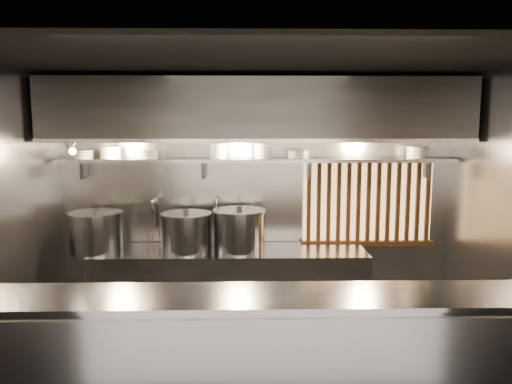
{
  "coord_description": "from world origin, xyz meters",
  "views": [
    {
      "loc": [
        -0.12,
        -4.24,
        2.31
      ],
      "look_at": [
        -0.02,
        0.55,
        1.63
      ],
      "focal_mm": 35.0,
      "sensor_mm": 36.0,
      "label": 1
    }
  ],
  "objects_px": {
    "stock_pot_right": "(186,232)",
    "heat_lamp": "(70,146)",
    "pendant_bulb": "(248,154)",
    "stock_pot_mid": "(239,230)",
    "stock_pot_left": "(96,232)"
  },
  "relations": [
    {
      "from": "heat_lamp",
      "to": "stock_pot_left",
      "type": "xyz_separation_m",
      "value": [
        0.15,
        0.25,
        -0.95
      ]
    },
    {
      "from": "heat_lamp",
      "to": "stock_pot_right",
      "type": "distance_m",
      "value": 1.5
    },
    {
      "from": "pendant_bulb",
      "to": "stock_pot_right",
      "type": "height_order",
      "value": "pendant_bulb"
    },
    {
      "from": "heat_lamp",
      "to": "stock_pot_left",
      "type": "bearing_deg",
      "value": 58.97
    },
    {
      "from": "stock_pot_mid",
      "to": "stock_pot_right",
      "type": "xyz_separation_m",
      "value": [
        -0.58,
        -0.02,
        -0.02
      ]
    },
    {
      "from": "stock_pot_right",
      "to": "heat_lamp",
      "type": "bearing_deg",
      "value": -168.15
    },
    {
      "from": "heat_lamp",
      "to": "stock_pot_right",
      "type": "bearing_deg",
      "value": 11.85
    },
    {
      "from": "heat_lamp",
      "to": "pendant_bulb",
      "type": "height_order",
      "value": "heat_lamp"
    },
    {
      "from": "stock_pot_left",
      "to": "stock_pot_right",
      "type": "xyz_separation_m",
      "value": [
        0.98,
        -0.01,
        -0.01
      ]
    },
    {
      "from": "heat_lamp",
      "to": "stock_pot_left",
      "type": "height_order",
      "value": "heat_lamp"
    },
    {
      "from": "pendant_bulb",
      "to": "stock_pot_right",
      "type": "xyz_separation_m",
      "value": [
        -0.67,
        -0.11,
        -0.85
      ]
    },
    {
      "from": "stock_pot_left",
      "to": "stock_pot_right",
      "type": "bearing_deg",
      "value": -0.54
    },
    {
      "from": "stock_pot_left",
      "to": "stock_pot_right",
      "type": "distance_m",
      "value": 0.98
    },
    {
      "from": "pendant_bulb",
      "to": "stock_pot_mid",
      "type": "distance_m",
      "value": 0.84
    },
    {
      "from": "pendant_bulb",
      "to": "stock_pot_mid",
      "type": "height_order",
      "value": "pendant_bulb"
    }
  ]
}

